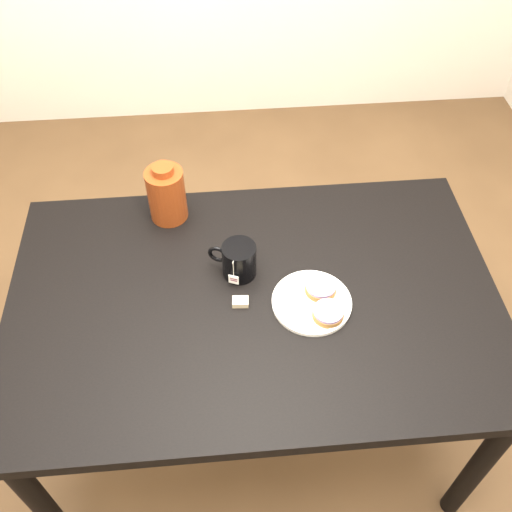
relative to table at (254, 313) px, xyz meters
name	(u,v)px	position (x,y,z in m)	size (l,w,h in m)	color
ground_plane	(254,415)	(0.00, 0.00, -0.67)	(4.00, 4.00, 0.00)	brown
table	(254,313)	(0.00, 0.00, 0.00)	(1.40, 0.90, 0.75)	black
plate	(312,302)	(0.16, -0.04, 0.09)	(0.22, 0.22, 0.02)	white
bagel_back	(321,288)	(0.19, 0.00, 0.11)	(0.11, 0.11, 0.03)	brown
bagel_front	(328,313)	(0.20, -0.09, 0.11)	(0.12, 0.12, 0.03)	brown
mug	(238,260)	(-0.04, 0.09, 0.14)	(0.15, 0.13, 0.11)	black
teabag_pouch	(240,302)	(-0.04, -0.02, 0.09)	(0.04, 0.03, 0.02)	#C6B793
bagel_package	(167,194)	(-0.24, 0.35, 0.18)	(0.14, 0.14, 0.20)	#551D0B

